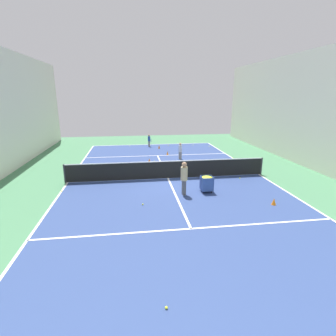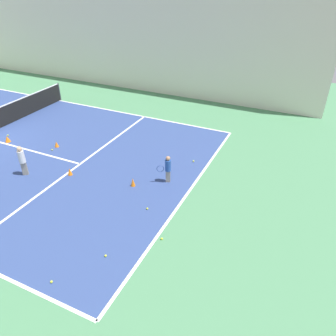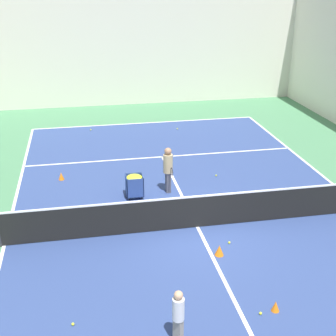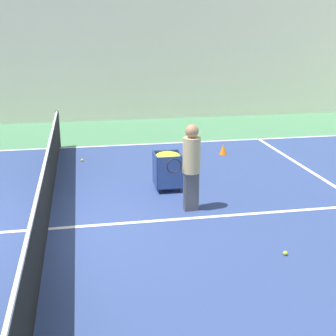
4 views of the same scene
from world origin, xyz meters
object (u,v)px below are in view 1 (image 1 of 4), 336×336
Objects in this scene: training_cone_1 at (161,169)px; coach_at_net at (184,176)px; ball_cart at (207,181)px; training_cone_0 at (274,202)px; tennis_net at (168,169)px; player_near_baseline at (149,140)px; child_midcourt at (180,150)px.

coach_at_net is at bearing 98.29° from training_cone_1.
ball_cart is 2.81× the size of training_cone_0.
training_cone_0 is 0.97× the size of training_cone_1.
coach_at_net reaches higher than tennis_net.
training_cone_1 reaches higher than training_cone_0.
player_near_baseline is at bearing -80.79° from ball_cart.
training_cone_0 is at bearing 133.19° from tennis_net.
ball_cart is 4.44m from training_cone_1.
child_midcourt is 4.19× the size of training_cone_1.
coach_at_net is (-0.79, 12.60, 0.30)m from player_near_baseline.
player_near_baseline is 0.89× the size of child_midcourt.
tennis_net is at bearing -56.22° from child_midcourt.
player_near_baseline is at bearing -88.79° from training_cone_1.
training_cone_0 is at bearing 141.60° from ball_cart.
tennis_net is 38.43× the size of training_cone_1.
child_midcourt is 6.99m from ball_cart.
child_midcourt is 3.51m from training_cone_1.
child_midcourt is (-1.58, -4.57, 0.18)m from tennis_net.
ball_cart reaches higher than training_cone_0.
ball_cart is 2.72× the size of training_cone_1.
ball_cart is at bearing -38.40° from training_cone_0.
child_midcourt reaches higher than training_cone_1.
tennis_net is 2.69m from coach_at_net.
coach_at_net is at bearing 9.82° from ball_cart.
coach_at_net reaches higher than player_near_baseline.
training_cone_1 is (4.36, -6.03, 0.00)m from training_cone_0.
player_near_baseline is 12.63m from coach_at_net.
training_cone_0 is 7.44m from training_cone_1.
player_near_baseline is 0.68× the size of coach_at_net.
coach_at_net is 4.36m from training_cone_1.
training_cone_0 is at bearing -21.20° from child_midcourt.
tennis_net is at bearing 97.28° from training_cone_1.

